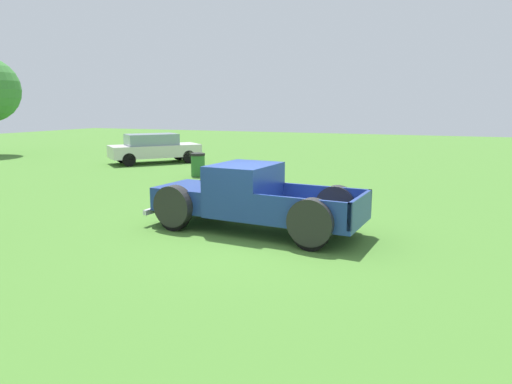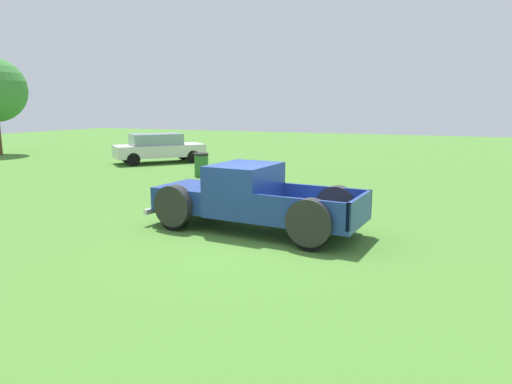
% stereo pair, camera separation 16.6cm
% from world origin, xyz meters
% --- Properties ---
extents(ground_plane, '(80.00, 80.00, 0.00)m').
position_xyz_m(ground_plane, '(0.00, 0.00, 0.00)').
color(ground_plane, '#477A2D').
extents(pickup_truck_foreground, '(2.25, 5.09, 1.52)m').
position_xyz_m(pickup_truck_foreground, '(0.57, 0.50, 0.72)').
color(pickup_truck_foreground, navy).
rests_on(pickup_truck_foreground, ground_plane).
extents(sedan_distant_a, '(4.51, 4.18, 1.46)m').
position_xyz_m(sedan_distant_a, '(10.54, 9.92, 0.77)').
color(sedan_distant_a, silver).
rests_on(sedan_distant_a, ground_plane).
extents(trash_can, '(0.59, 0.59, 0.95)m').
position_xyz_m(trash_can, '(7.37, 5.57, 0.48)').
color(trash_can, '#2D6B2D').
rests_on(trash_can, ground_plane).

